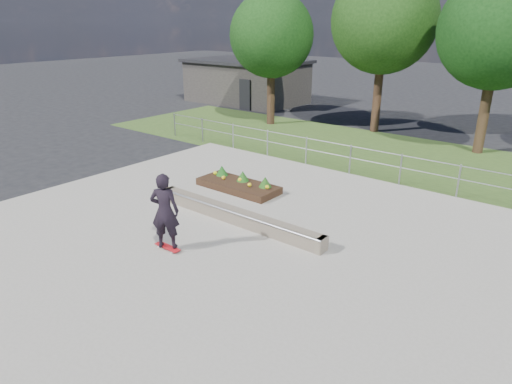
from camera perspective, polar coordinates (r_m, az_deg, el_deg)
ground at (r=12.35m, az=-5.13°, el=-6.49°), size 120.00×120.00×0.00m
grass_verge at (r=21.11m, az=16.03°, el=4.44°), size 30.00×8.00×0.02m
concrete_slab at (r=12.34m, az=-5.14°, el=-6.37°), size 15.00×15.00×0.06m
fence at (r=17.84m, az=11.72°, el=4.45°), size 20.06×0.06×1.20m
building at (r=34.00m, az=-1.19°, el=13.71°), size 8.40×5.40×3.00m
tree_far_left at (r=26.11m, az=1.95°, el=18.97°), size 4.55×4.55×7.15m
tree_mid_left at (r=25.01m, az=15.73°, el=19.92°), size 5.25×5.25×8.25m
tree_mid_right at (r=22.34m, az=28.07°, el=17.39°), size 4.90×4.90×7.70m
grind_ledge at (r=13.35m, az=-2.56°, el=-3.01°), size 6.00×0.44×0.43m
planter_bed at (r=16.00m, az=-2.13°, el=1.01°), size 3.00×1.20×0.61m
skateboarder at (r=11.67m, az=-11.33°, el=-2.39°), size 0.87×0.79×2.07m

